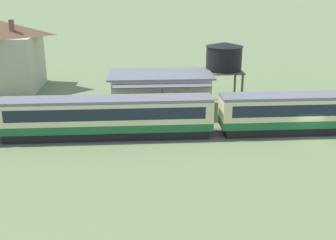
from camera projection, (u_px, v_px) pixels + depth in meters
name	position (u px, v px, depth m)	size (l,w,h in m)	color
ground_plane	(309.00, 138.00, 42.44)	(600.00, 600.00, 0.00)	#707F51
passenger_train	(110.00, 116.00, 42.02)	(109.55, 3.07, 4.12)	#1E6033
railway_track	(117.00, 137.00, 42.80)	(145.03, 3.60, 0.04)	#665B51
station_building	(160.00, 92.00, 50.79)	(12.37, 7.88, 4.55)	beige
water_tower	(224.00, 57.00, 52.47)	(4.68, 4.68, 7.82)	brown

